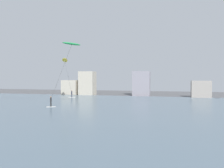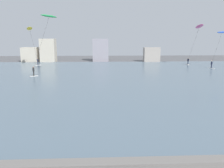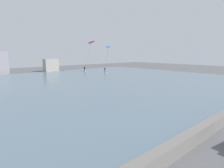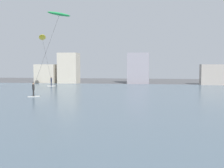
{
  "view_description": "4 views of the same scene",
  "coord_description": "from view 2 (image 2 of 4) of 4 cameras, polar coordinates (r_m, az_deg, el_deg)",
  "views": [
    {
      "loc": [
        4.49,
        2.17,
        4.71
      ],
      "look_at": [
        1.34,
        14.96,
        4.32
      ],
      "focal_mm": 35.76,
      "sensor_mm": 36.0,
      "label": 1
    },
    {
      "loc": [
        -1.56,
        -4.99,
        6.46
      ],
      "look_at": [
        -0.83,
        11.05,
        3.2
      ],
      "focal_mm": 36.39,
      "sensor_mm": 36.0,
      "label": 2
    },
    {
      "loc": [
        -14.08,
        -0.74,
        5.96
      ],
      "look_at": [
        1.99,
        17.07,
        2.01
      ],
      "focal_mm": 30.65,
      "sensor_mm": 36.0,
      "label": 3
    },
    {
      "loc": [
        0.89,
        1.57,
        3.97
      ],
      "look_at": [
        -0.93,
        14.49,
        3.06
      ],
      "focal_mm": 45.43,
      "sensor_mm": 36.0,
      "label": 4
    }
  ],
  "objects": [
    {
      "name": "water_bay",
      "position": [
        36.77,
        -0.13,
        1.43
      ],
      "size": [
        84.0,
        52.0,
        0.1
      ],
      "primitive_type": "cube",
      "color": "slate",
      "rests_on": "ground"
    },
    {
      "name": "far_shore_buildings",
      "position": [
        64.28,
        -8.66,
        8.03
      ],
      "size": [
        37.83,
        5.27,
        6.31
      ],
      "color": "beige",
      "rests_on": "ground"
    },
    {
      "name": "kitesurfer_pink",
      "position": [
        56.65,
        20.9,
        12.74
      ],
      "size": [
        2.17,
        4.74,
        9.56
      ],
      "color": "silver",
      "rests_on": "water_bay"
    },
    {
      "name": "kitesurfer_green",
      "position": [
        41.59,
        -15.93,
        14.78
      ],
      "size": [
        4.76,
        4.09,
        10.36
      ],
      "color": "silver",
      "rests_on": "water_bay"
    },
    {
      "name": "kitesurfer_blue",
      "position": [
        54.1,
        25.66,
        10.8
      ],
      "size": [
        4.07,
        2.48,
        7.81
      ],
      "color": "silver",
      "rests_on": "water_bay"
    },
    {
      "name": "kitesurfer_yellow",
      "position": [
        55.69,
        -19.87,
        12.35
      ],
      "size": [
        2.87,
        3.92,
        8.93
      ],
      "color": "silver",
      "rests_on": "water_bay"
    }
  ]
}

